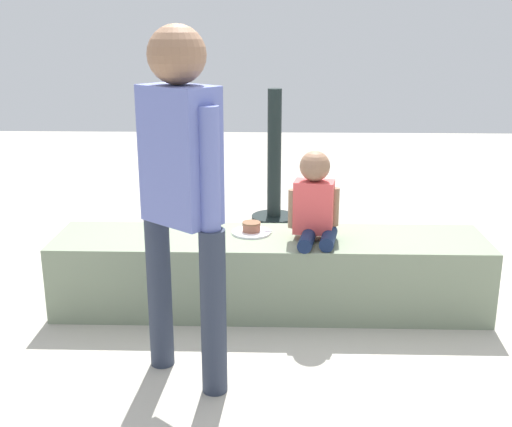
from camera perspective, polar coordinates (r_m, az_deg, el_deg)
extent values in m
plane|color=#ABA598|center=(3.62, 1.22, -8.39)|extent=(12.00, 12.00, 0.00)
cube|color=gray|center=(3.54, 1.24, -5.33)|extent=(2.36, 0.51, 0.42)
cylinder|color=#122040|center=(3.33, 4.65, -2.32)|extent=(0.12, 0.26, 0.08)
cylinder|color=#122040|center=(3.35, 6.55, -2.22)|extent=(0.12, 0.26, 0.08)
cube|color=#E54C4B|center=(3.40, 5.23, 0.60)|extent=(0.23, 0.17, 0.28)
sphere|color=#8C664C|center=(3.35, 5.33, 4.28)|extent=(0.16, 0.16, 0.16)
cylinder|color=#8C664C|center=(3.38, 3.33, 0.45)|extent=(0.05, 0.05, 0.21)
cylinder|color=#8C664C|center=(3.43, 7.10, 0.60)|extent=(0.05, 0.05, 0.21)
cylinder|color=#283042|center=(2.70, -3.86, -8.94)|extent=(0.11, 0.11, 0.74)
cylinder|color=#283042|center=(2.93, -8.69, -6.93)|extent=(0.11, 0.11, 0.74)
cube|color=#606CB5|center=(2.61, -6.84, 5.23)|extent=(0.36, 0.35, 0.57)
sphere|color=#8C664C|center=(2.56, -7.16, 14.04)|extent=(0.24, 0.24, 0.24)
cylinder|color=#606CB5|center=(2.51, -4.25, 3.59)|extent=(0.09, 0.09, 0.53)
cylinder|color=#606CB5|center=(2.75, -9.13, 4.58)|extent=(0.09, 0.09, 0.53)
cylinder|color=white|center=(3.53, -0.41, -1.70)|extent=(0.22, 0.22, 0.01)
cylinder|color=#905643|center=(3.52, -0.41, -1.26)|extent=(0.10, 0.10, 0.05)
cylinder|color=brown|center=(3.51, -0.41, -0.85)|extent=(0.10, 0.10, 0.01)
cube|color=silver|center=(3.51, 0.57, -1.62)|extent=(0.11, 0.04, 0.00)
cube|color=#B259BF|center=(4.16, -9.89, -3.41)|extent=(0.26, 0.12, 0.25)
torus|color=white|center=(4.13, -10.75, -1.78)|extent=(0.10, 0.01, 0.10)
torus|color=white|center=(4.11, -9.20, -1.80)|extent=(0.10, 0.01, 0.10)
cylinder|color=black|center=(5.16, 1.61, -0.40)|extent=(0.36, 0.36, 0.04)
cylinder|color=black|center=(5.02, 1.66, 5.39)|extent=(0.11, 0.11, 1.02)
cylinder|color=silver|center=(4.58, 7.16, -1.99)|extent=(0.06, 0.06, 0.16)
cone|color=silver|center=(4.55, 7.20, -0.88)|extent=(0.06, 0.06, 0.03)
cylinder|color=#268C3F|center=(4.54, 7.21, -0.61)|extent=(0.03, 0.03, 0.02)
cylinder|color=red|center=(4.47, 2.33, -2.68)|extent=(0.08, 0.08, 0.11)
cube|color=black|center=(4.85, -6.77, -0.38)|extent=(0.29, 0.10, 0.24)
torus|color=black|center=(4.82, -6.82, 0.97)|extent=(0.21, 0.01, 0.21)
cube|color=brown|center=(4.09, 14.82, -4.20)|extent=(0.30, 0.10, 0.23)
torus|color=brown|center=(4.05, 14.94, -2.65)|extent=(0.22, 0.01, 0.22)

